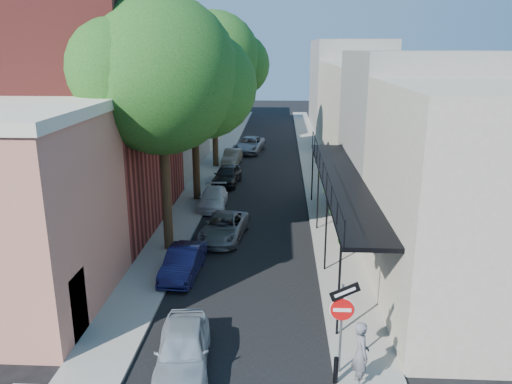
# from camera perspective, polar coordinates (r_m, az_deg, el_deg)

# --- Properties ---
(road_surface) EXTENTS (6.00, 64.00, 0.01)m
(road_surface) POSITION_cam_1_polar(r_m,az_deg,el_deg) (42.53, 1.01, 3.73)
(road_surface) COLOR black
(road_surface) RESTS_ON ground
(sidewalk_left) EXTENTS (2.00, 64.00, 0.12)m
(sidewalk_left) POSITION_cam_1_polar(r_m,az_deg,el_deg) (42.84, -4.35, 3.85)
(sidewalk_left) COLOR gray
(sidewalk_left) RESTS_ON ground
(sidewalk_right) EXTENTS (2.00, 64.00, 0.12)m
(sidewalk_right) POSITION_cam_1_polar(r_m,az_deg,el_deg) (42.58, 6.41, 3.72)
(sidewalk_right) COLOR gray
(sidewalk_right) RESTS_ON ground
(buildings_left) EXTENTS (10.10, 59.10, 12.00)m
(buildings_left) POSITION_cam_1_polar(r_m,az_deg,el_deg) (41.89, -12.04, 10.03)
(buildings_left) COLOR #B7745D
(buildings_left) RESTS_ON ground
(buildings_right) EXTENTS (9.80, 55.00, 10.00)m
(buildings_right) POSITION_cam_1_polar(r_m,az_deg,el_deg) (41.97, 13.55, 9.24)
(buildings_right) COLOR beige
(buildings_right) RESTS_ON ground
(sign_post) EXTENTS (0.89, 0.17, 2.99)m
(sign_post) POSITION_cam_1_polar(r_m,az_deg,el_deg) (14.47, 9.82, -13.47)
(sign_post) COLOR #595B60
(sign_post) RESTS_ON ground
(bollard) EXTENTS (0.14, 0.14, 0.80)m
(bollard) POSITION_cam_1_polar(r_m,az_deg,el_deg) (14.87, 9.10, -19.47)
(bollard) COLOR black
(bollard) RESTS_ON sidewalk_right
(oak_near) EXTENTS (7.48, 6.80, 11.42)m
(oak_near) POSITION_cam_1_polar(r_m,az_deg,el_deg) (22.33, -9.61, 12.70)
(oak_near) COLOR #362615
(oak_near) RESTS_ON ground
(oak_mid) EXTENTS (6.60, 6.00, 10.20)m
(oak_mid) POSITION_cam_1_polar(r_m,az_deg,el_deg) (30.21, -6.36, 12.09)
(oak_mid) COLOR #362615
(oak_mid) RESTS_ON ground
(oak_far) EXTENTS (7.70, 7.00, 11.90)m
(oak_far) POSITION_cam_1_polar(r_m,az_deg,el_deg) (39.09, -4.16, 14.80)
(oak_far) COLOR #362615
(oak_far) RESTS_ON ground
(parked_car_a) EXTENTS (1.97, 3.99, 1.31)m
(parked_car_a) POSITION_cam_1_polar(r_m,az_deg,el_deg) (15.45, -8.36, -17.32)
(parked_car_a) COLOR #A1ABB3
(parked_car_a) RESTS_ON ground
(parked_car_b) EXTENTS (1.50, 3.70, 1.20)m
(parked_car_b) POSITION_cam_1_polar(r_m,az_deg,el_deg) (21.07, -8.32, -7.94)
(parked_car_b) COLOR #13133C
(parked_car_b) RESTS_ON ground
(parked_car_c) EXTENTS (2.47, 4.48, 1.19)m
(parked_car_c) POSITION_cam_1_polar(r_m,az_deg,el_deg) (24.78, -3.72, -4.06)
(parked_car_c) COLOR slate
(parked_car_c) RESTS_ON ground
(parked_car_d) EXTENTS (1.66, 3.87, 1.11)m
(parked_car_d) POSITION_cam_1_polar(r_m,az_deg,el_deg) (29.68, -4.91, -0.73)
(parked_car_d) COLOR white
(parked_car_d) RESTS_ON ground
(parked_car_e) EXTENTS (1.97, 4.16, 1.37)m
(parked_car_e) POSITION_cam_1_polar(r_m,az_deg,el_deg) (34.54, -3.32, 1.95)
(parked_car_e) COLOR black
(parked_car_e) RESTS_ON ground
(parked_car_f) EXTENTS (1.43, 3.70, 1.20)m
(parked_car_f) POSITION_cam_1_polar(r_m,az_deg,el_deg) (40.72, -2.74, 4.01)
(parked_car_f) COLOR slate
(parked_car_f) RESTS_ON ground
(parked_car_g) EXTENTS (2.93, 5.23, 1.38)m
(parked_car_g) POSITION_cam_1_polar(r_m,az_deg,el_deg) (45.43, -0.76, 5.42)
(parked_car_g) COLOR gray
(parked_car_g) RESTS_ON ground
(pedestrian) EXTENTS (0.56, 0.76, 1.92)m
(pedestrian) POSITION_cam_1_polar(r_m,az_deg,el_deg) (14.64, 11.88, -17.61)
(pedestrian) COLOR slate
(pedestrian) RESTS_ON sidewalk_right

